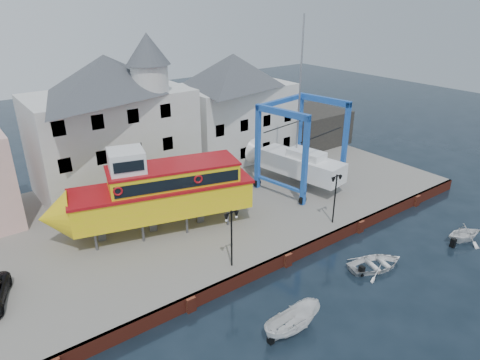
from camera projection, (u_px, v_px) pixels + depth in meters
ground at (287, 265)px, 30.73m from camera, size 140.00×140.00×0.00m
hardstanding at (205, 204)px, 38.63m from camera, size 44.00×22.00×1.00m
quay_wall at (286, 259)px, 30.61m from camera, size 44.00×0.47×1.00m
building_white_main at (113, 121)px, 38.68m from camera, size 14.00×8.30×14.00m
building_white_right at (233, 106)px, 47.00m from camera, size 12.00×8.00×11.20m
shed_dark at (309, 127)px, 52.43m from camera, size 8.00×7.00×4.00m
lamp_post_left at (231, 224)px, 27.76m from camera, size 1.12×0.32×4.20m
lamp_post_right at (336, 187)px, 33.23m from camera, size 1.12×0.32×4.20m
tour_boat at (150, 193)px, 32.10m from camera, size 16.05×7.65×6.80m
travel_lift at (293, 158)px, 40.85m from camera, size 8.07×10.52×15.44m
motorboat_a at (292, 331)px, 24.75m from camera, size 4.02×1.55×1.55m
motorboat_b at (375, 267)px, 30.50m from camera, size 4.87×4.04×0.87m
motorboat_c at (463, 241)px, 33.81m from camera, size 3.76×3.49×1.62m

